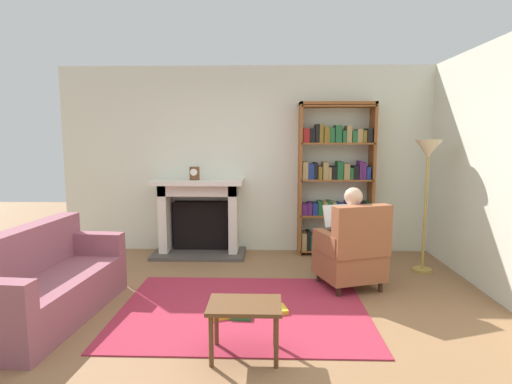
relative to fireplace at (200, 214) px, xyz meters
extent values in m
plane|color=olive|center=(0.75, -2.30, -0.58)|extent=(14.00, 14.00, 0.00)
cube|color=silver|center=(0.75, 0.25, 0.77)|extent=(5.60, 0.10, 2.70)
cube|color=silver|center=(3.40, -1.05, 0.77)|extent=(0.10, 5.20, 2.70)
cube|color=#9E273B|center=(0.75, -2.00, -0.57)|extent=(2.40, 1.80, 0.01)
cube|color=#4C4742|center=(0.00, -0.12, -0.55)|extent=(1.31, 0.64, 0.05)
cube|color=black|center=(0.00, 0.10, -0.18)|extent=(0.79, 0.20, 0.70)
cube|color=silver|center=(-0.49, -0.02, -0.06)|extent=(0.12, 0.44, 1.03)
cube|color=silver|center=(0.49, -0.02, -0.06)|extent=(0.12, 0.44, 1.03)
cube|color=silver|center=(0.00, -0.02, 0.37)|extent=(1.11, 0.44, 0.16)
cube|color=silver|center=(0.00, -0.08, 0.48)|extent=(1.27, 0.56, 0.06)
cylinder|color=brown|center=(-0.05, -0.10, 0.60)|extent=(0.14, 0.14, 0.18)
cylinder|color=white|center=(-0.05, -0.16, 0.62)|extent=(0.10, 0.01, 0.10)
cube|color=brown|center=(1.44, 0.04, 0.51)|extent=(0.04, 0.32, 2.17)
cube|color=brown|center=(2.46, 0.04, 0.51)|extent=(0.04, 0.32, 2.17)
cube|color=brown|center=(1.95, 0.04, 1.57)|extent=(1.06, 0.32, 0.04)
cube|color=brown|center=(1.95, 0.04, -0.52)|extent=(1.02, 0.32, 0.02)
cube|color=#997F4C|center=(1.50, 0.03, -0.38)|extent=(0.07, 0.26, 0.24)
cube|color=black|center=(1.57, 0.03, -0.38)|extent=(0.05, 0.26, 0.26)
cube|color=#1E592D|center=(1.63, 0.03, -0.40)|extent=(0.06, 0.26, 0.22)
cube|color=black|center=(1.70, 0.03, -0.38)|extent=(0.06, 0.26, 0.26)
cube|color=#997F4C|center=(1.76, 0.03, -0.39)|extent=(0.06, 0.26, 0.23)
cube|color=#997F4C|center=(1.82, 0.03, -0.41)|extent=(0.05, 0.26, 0.19)
cube|color=maroon|center=(1.87, 0.03, -0.42)|extent=(0.04, 0.26, 0.17)
cube|color=maroon|center=(1.93, 0.03, -0.38)|extent=(0.07, 0.26, 0.26)
cube|color=maroon|center=(2.01, 0.03, -0.40)|extent=(0.07, 0.26, 0.20)
cube|color=#1E592D|center=(2.07, 0.03, -0.42)|extent=(0.05, 0.26, 0.16)
cube|color=#997F4C|center=(2.15, 0.03, -0.40)|extent=(0.07, 0.26, 0.21)
cube|color=black|center=(2.22, 0.03, -0.42)|extent=(0.05, 0.26, 0.17)
cube|color=#997F4C|center=(2.29, 0.03, -0.41)|extent=(0.08, 0.26, 0.18)
cube|color=#997F4C|center=(2.36, 0.03, -0.40)|extent=(0.06, 0.26, 0.20)
cube|color=brown|center=(1.95, 0.04, 0.00)|extent=(1.02, 0.32, 0.02)
cube|color=#4C1E59|center=(1.51, 0.03, 0.09)|extent=(0.08, 0.26, 0.16)
cube|color=#4C1E59|center=(1.58, 0.03, 0.09)|extent=(0.06, 0.26, 0.17)
cube|color=navy|center=(1.65, 0.03, 0.09)|extent=(0.07, 0.26, 0.17)
cube|color=#1E592D|center=(1.73, 0.03, 0.10)|extent=(0.06, 0.26, 0.19)
cube|color=#997F4C|center=(1.80, 0.03, 0.10)|extent=(0.06, 0.26, 0.19)
cube|color=#1E592D|center=(1.86, 0.03, 0.10)|extent=(0.05, 0.26, 0.20)
cube|color=#997F4C|center=(1.92, 0.03, 0.10)|extent=(0.05, 0.26, 0.18)
cube|color=navy|center=(1.99, 0.03, 0.09)|extent=(0.07, 0.26, 0.17)
cube|color=navy|center=(2.06, 0.03, 0.09)|extent=(0.05, 0.26, 0.16)
cube|color=#4C1E59|center=(2.11, 0.03, 0.10)|extent=(0.04, 0.26, 0.19)
cube|color=#997F4C|center=(2.17, 0.03, 0.11)|extent=(0.07, 0.26, 0.20)
cube|color=#4C1E59|center=(2.25, 0.03, 0.11)|extent=(0.08, 0.26, 0.20)
cube|color=black|center=(2.34, 0.03, 0.10)|extent=(0.06, 0.26, 0.19)
cube|color=#1E592D|center=(2.42, 0.03, 0.10)|extent=(0.08, 0.26, 0.18)
cube|color=brown|center=(1.95, 0.04, 0.51)|extent=(1.02, 0.32, 0.02)
cube|color=#997F4C|center=(1.51, 0.03, 0.64)|extent=(0.08, 0.26, 0.24)
cube|color=navy|center=(1.59, 0.03, 0.63)|extent=(0.08, 0.26, 0.22)
cube|color=black|center=(1.65, 0.03, 0.64)|extent=(0.05, 0.26, 0.23)
cube|color=brown|center=(1.72, 0.03, 0.61)|extent=(0.05, 0.26, 0.18)
cube|color=#997F4C|center=(1.79, 0.03, 0.64)|extent=(0.07, 0.26, 0.24)
cube|color=#997F4C|center=(1.85, 0.03, 0.60)|extent=(0.04, 0.26, 0.17)
cube|color=black|center=(1.91, 0.03, 0.61)|extent=(0.07, 0.26, 0.18)
cube|color=#1E592D|center=(1.99, 0.03, 0.64)|extent=(0.08, 0.26, 0.25)
cube|color=#997F4C|center=(2.08, 0.03, 0.63)|extent=(0.08, 0.26, 0.22)
cube|color=#1E592D|center=(2.15, 0.03, 0.60)|extent=(0.04, 0.26, 0.16)
cube|color=black|center=(2.21, 0.03, 0.61)|extent=(0.08, 0.26, 0.19)
cube|color=#4C1E59|center=(2.28, 0.03, 0.65)|extent=(0.04, 0.26, 0.26)
cube|color=#4C1E59|center=(2.33, 0.03, 0.64)|extent=(0.05, 0.26, 0.24)
cube|color=navy|center=(2.39, 0.03, 0.61)|extent=(0.05, 0.26, 0.18)
cube|color=brown|center=(1.95, 0.04, 1.02)|extent=(1.02, 0.32, 0.02)
cube|color=maroon|center=(1.51, 0.03, 1.13)|extent=(0.09, 0.26, 0.19)
cube|color=black|center=(1.60, 0.03, 1.13)|extent=(0.07, 0.26, 0.20)
cube|color=black|center=(1.66, 0.03, 1.16)|extent=(0.04, 0.26, 0.25)
cube|color=brown|center=(1.72, 0.03, 1.16)|extent=(0.05, 0.26, 0.25)
cube|color=brown|center=(1.80, 0.03, 1.14)|extent=(0.08, 0.26, 0.22)
cube|color=#1E592D|center=(1.87, 0.03, 1.13)|extent=(0.07, 0.26, 0.20)
cube|color=#1E592D|center=(1.96, 0.03, 1.15)|extent=(0.09, 0.26, 0.24)
cube|color=#1E592D|center=(2.04, 0.03, 1.11)|extent=(0.05, 0.26, 0.17)
cube|color=#997F4C|center=(2.10, 0.03, 1.15)|extent=(0.07, 0.26, 0.23)
cube|color=#1E592D|center=(2.18, 0.03, 1.11)|extent=(0.06, 0.26, 0.16)
cube|color=#997F4C|center=(2.25, 0.03, 1.13)|extent=(0.07, 0.26, 0.19)
cube|color=brown|center=(2.32, 0.03, 1.12)|extent=(0.05, 0.26, 0.17)
cube|color=black|center=(2.38, 0.03, 1.13)|extent=(0.07, 0.26, 0.20)
cube|color=brown|center=(1.95, 0.04, 1.53)|extent=(1.02, 0.32, 0.02)
cylinder|color=#331E14|center=(2.06, -1.01, -0.52)|extent=(0.05, 0.05, 0.12)
cylinder|color=#331E14|center=(1.58, -1.18, -0.52)|extent=(0.05, 0.05, 0.12)
cylinder|color=#331E14|center=(2.22, -1.47, -0.52)|extent=(0.05, 0.05, 0.12)
cylinder|color=#331E14|center=(1.74, -1.63, -0.52)|extent=(0.05, 0.05, 0.12)
cube|color=brown|center=(1.90, -1.32, -0.31)|extent=(0.80, 0.78, 0.30)
cube|color=brown|center=(1.98, -1.55, 0.12)|extent=(0.66, 0.36, 0.55)
cube|color=brown|center=(2.15, -1.24, -0.05)|extent=(0.29, 0.55, 0.22)
cube|color=brown|center=(1.64, -1.41, -0.05)|extent=(0.29, 0.55, 0.22)
cube|color=white|center=(1.92, -1.37, 0.09)|extent=(0.37, 0.29, 0.50)
sphere|color=#D8AD8C|center=(1.92, -1.37, 0.46)|extent=(0.20, 0.20, 0.20)
cube|color=#191E3F|center=(1.93, -1.16, -0.11)|extent=(0.24, 0.42, 0.12)
cube|color=#191E3F|center=(1.78, -1.21, -0.11)|extent=(0.24, 0.42, 0.12)
cylinder|color=#191E3F|center=(1.86, -0.98, -0.37)|extent=(0.10, 0.10, 0.42)
cylinder|color=#191E3F|center=(1.71, -1.03, -0.37)|extent=(0.10, 0.10, 0.42)
cube|color=white|center=(1.81, -1.06, 0.19)|extent=(0.38, 0.22, 0.25)
cube|color=#905260|center=(-1.01, -2.24, -0.38)|extent=(0.82, 1.75, 0.40)
cube|color=#905260|center=(-1.28, -2.22, 0.05)|extent=(0.33, 1.71, 0.45)
cube|color=#905260|center=(-0.96, -1.47, -0.06)|extent=(0.71, 0.21, 0.24)
cube|color=brown|center=(0.81, -2.85, -0.17)|extent=(0.56, 0.39, 0.03)
cylinder|color=brown|center=(0.57, -3.01, -0.38)|extent=(0.04, 0.04, 0.40)
cylinder|color=brown|center=(1.05, -3.01, -0.38)|extent=(0.04, 0.04, 0.40)
cylinder|color=brown|center=(0.57, -2.70, -0.38)|extent=(0.04, 0.04, 0.40)
cylinder|color=brown|center=(1.05, -2.70, -0.38)|extent=(0.04, 0.04, 0.40)
cube|color=gold|center=(1.04, -2.05, -0.55)|extent=(0.30, 0.26, 0.04)
cube|color=#267233|center=(0.75, -2.15, -0.55)|extent=(0.20, 0.26, 0.04)
cube|color=gold|center=(0.53, -2.19, -0.55)|extent=(0.26, 0.22, 0.03)
cylinder|color=#B7933F|center=(2.94, -0.72, -0.56)|extent=(0.24, 0.24, 0.03)
cylinder|color=#B7933F|center=(2.94, -0.72, 0.16)|extent=(0.03, 0.03, 1.41)
cone|color=beige|center=(2.94, -0.72, 0.97)|extent=(0.32, 0.32, 0.22)
camera|label=1|loc=(0.99, -5.85, 1.10)|focal=28.99mm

